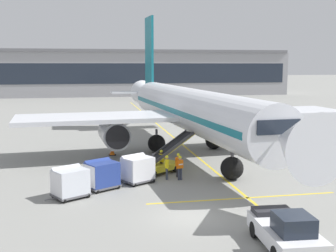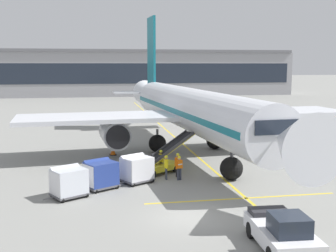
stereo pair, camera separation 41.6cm
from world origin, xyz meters
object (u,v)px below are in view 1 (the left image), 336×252
pushback_tug (286,231)px  safety_cone_engine_keepout (112,151)px  baggage_cart_third (70,182)px  ground_crew_by_loader (180,166)px  ground_crew_by_carts (167,166)px  ground_crew_marshaller (178,163)px  parked_airplane (189,110)px  belt_loader (160,162)px  baggage_cart_lead (137,168)px  baggage_cart_second (101,174)px  ground_crew_wingwalker (161,160)px

pushback_tug → safety_cone_engine_keepout: 22.22m
baggage_cart_third → safety_cone_engine_keepout: size_ratio=3.92×
ground_crew_by_loader → ground_crew_by_carts: bearing=157.9°
ground_crew_marshaller → baggage_cart_third: bearing=-154.7°
parked_airplane → ground_crew_by_carts: 10.09m
belt_loader → ground_crew_by_carts: (0.12, -1.92, 0.15)m
baggage_cart_lead → pushback_tug: size_ratio=0.61×
parked_airplane → safety_cone_engine_keepout: 7.89m
ground_crew_marshaller → baggage_cart_second: bearing=-160.0°
parked_airplane → baggage_cart_second: (-8.36, -10.38, -2.93)m
ground_crew_marshaller → ground_crew_wingwalker: (-1.00, 1.39, 0.00)m
pushback_tug → ground_crew_by_carts: size_ratio=2.59×
baggage_cart_lead → ground_crew_by_loader: size_ratio=1.58×
parked_airplane → safety_cone_engine_keepout: (-7.02, 0.09, -3.59)m
ground_crew_by_carts → baggage_cart_second: bearing=-162.3°
baggage_cart_third → ground_crew_marshaller: 8.31m
pushback_tug → ground_crew_by_carts: 12.69m
baggage_cart_third → parked_airplane: bearing=49.1°
parked_airplane → ground_crew_wingwalker: parked_airplane is taller
baggage_cart_second → ground_crew_by_loader: (5.49, 1.12, -0.00)m
ground_crew_by_carts → ground_crew_marshaller: (0.95, 0.55, 0.00)m
parked_airplane → ground_crew_by_carts: (-3.74, -8.90, -2.93)m
pushback_tug → ground_crew_by_loader: 12.17m
baggage_cart_third → ground_crew_by_carts: 7.22m
parked_airplane → baggage_cart_second: bearing=-128.9°
baggage_cart_second → ground_crew_by_carts: bearing=17.7°
baggage_cart_third → ground_crew_by_carts: bearing=24.6°
baggage_cart_third → ground_crew_marshaller: (7.52, 3.55, -0.00)m
parked_airplane → pushback_tug: 21.47m
baggage_cart_third → ground_crew_by_loader: (7.44, 2.65, -0.00)m
parked_airplane → baggage_cart_third: size_ratio=14.70×
pushback_tug → belt_loader: bearing=102.2°
baggage_cart_lead → safety_cone_engine_keepout: bearing=96.9°
belt_loader → baggage_cart_third: size_ratio=1.87×
ground_crew_by_loader → safety_cone_engine_keepout: 10.24m
ground_crew_by_loader → ground_crew_marshaller: 0.90m
ground_crew_marshaller → safety_cone_engine_keepout: size_ratio=2.48×
baggage_cart_second → baggage_cart_third: 2.48m
ground_crew_wingwalker → baggage_cart_lead: bearing=-131.6°
ground_crew_by_carts → ground_crew_wingwalker: 1.94m
baggage_cart_second → parked_airplane: bearing=51.1°
ground_crew_wingwalker → baggage_cart_second: bearing=-143.2°
ground_crew_wingwalker → belt_loader: bearing=-169.7°
parked_airplane → ground_crew_wingwalker: 8.46m
ground_crew_marshaller → belt_loader: bearing=127.9°
ground_crew_by_loader → ground_crew_by_carts: (-0.87, 0.35, 0.00)m
baggage_cart_third → ground_crew_wingwalker: baggage_cart_third is taller
parked_airplane → safety_cone_engine_keepout: size_ratio=57.66×
belt_loader → ground_crew_wingwalker: size_ratio=2.95×
parked_airplane → ground_crew_by_carts: bearing=-112.8°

